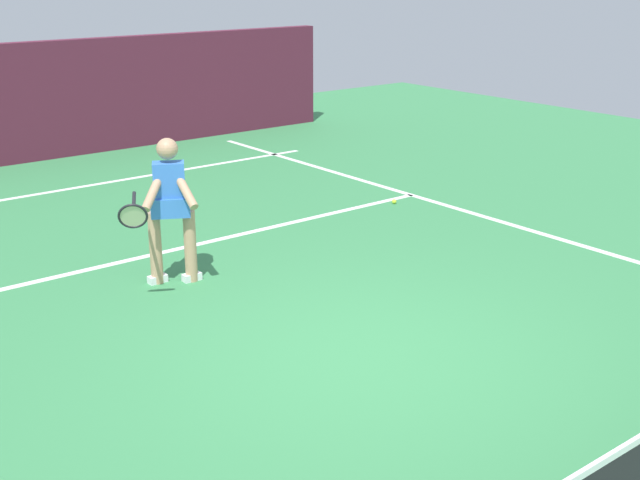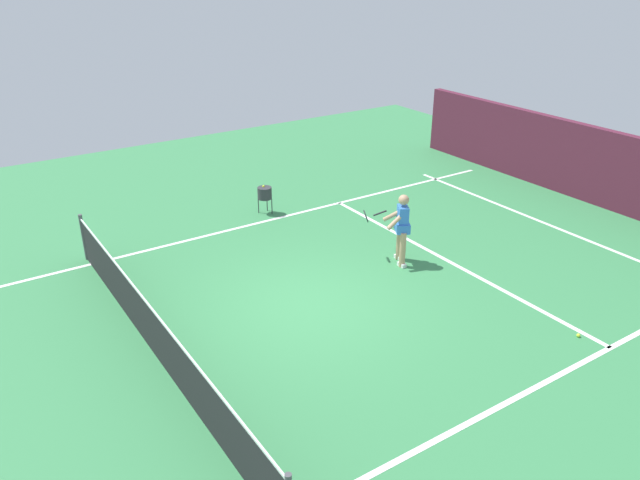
{
  "view_description": "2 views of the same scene",
  "coord_description": "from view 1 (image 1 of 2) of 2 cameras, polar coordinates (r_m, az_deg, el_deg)",
  "views": [
    {
      "loc": [
        4.35,
        4.9,
        3.24
      ],
      "look_at": [
        0.08,
        -0.47,
        0.94
      ],
      "focal_mm": 46.73,
      "sensor_mm": 36.0,
      "label": 1
    },
    {
      "loc": [
        -8.57,
        5.46,
        6.07
      ],
      "look_at": [
        0.55,
        -0.56,
        0.99
      ],
      "focal_mm": 34.91,
      "sensor_mm": 36.0,
      "label": 2
    }
  ],
  "objects": [
    {
      "name": "ground_plane",
      "position": [
        7.31,
        2.82,
        -7.79
      ],
      "size": [
        24.4,
        24.4,
        0.0
      ],
      "primitive_type": "plane",
      "color": "#38844C"
    },
    {
      "name": "baseline_marking",
      "position": [
        12.97,
        -17.64,
        3.21
      ],
      "size": [
        8.97,
        0.1,
        0.01
      ],
      "primitive_type": "cube",
      "color": "white",
      "rests_on": "ground"
    },
    {
      "name": "service_line_marking",
      "position": [
        9.95,
        -10.34,
        -0.74
      ],
      "size": [
        7.97,
        0.1,
        0.01
      ],
      "primitive_type": "cube",
      "color": "white",
      "rests_on": "ground"
    },
    {
      "name": "sideline_left_marking",
      "position": [
        10.19,
        19.94,
        -1.12
      ],
      "size": [
        0.1,
        16.77,
        0.01
      ],
      "primitive_type": "cube",
      "color": "white",
      "rests_on": "ground"
    },
    {
      "name": "tennis_player",
      "position": [
        8.71,
        -10.26,
        2.31
      ],
      "size": [
        1.06,
        0.81,
        1.55
      ],
      "color": "tan",
      "rests_on": "ground"
    },
    {
      "name": "tennis_ball_near",
      "position": [
        11.76,
        5.1,
        2.64
      ],
      "size": [
        0.07,
        0.07,
        0.07
      ],
      "primitive_type": "sphere",
      "color": "#D1E533",
      "rests_on": "ground"
    }
  ]
}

